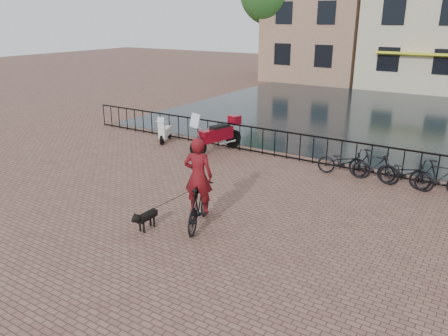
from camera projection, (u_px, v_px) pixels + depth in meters
The scene contains 12 objects.
ground at pixel (148, 259), 9.35m from camera, with size 100.00×100.00×0.00m, color brown.
canal_water at pixel (370, 115), 23.09m from camera, with size 20.00×20.00×0.00m, color black.
railing at pixel (300, 148), 15.54m from camera, with size 20.00×0.05×1.02m.
canal_house_mid at pixel (436, 2), 30.98m from camera, with size 8.00×9.50×11.80m.
cyclist at pixel (199, 188), 10.52m from camera, with size 1.19×2.01×2.66m.
dog at pixel (147, 219), 10.60m from camera, with size 0.27×0.81×0.55m.
motorcycle at pixel (216, 131), 16.50m from camera, with size 1.13×2.41×1.68m.
scooter at pixel (165, 128), 18.01m from camera, with size 0.83×1.31×1.18m.
parked_bike_0 at pixel (344, 162), 14.16m from camera, with size 0.60×1.72×0.90m, color black.
parked_bike_1 at pixel (374, 166), 13.66m from camera, with size 0.47×1.66×1.00m, color black.
parked_bike_2 at pixel (405, 173), 13.19m from camera, with size 0.60×1.72×0.90m, color black.
parked_bike_3 at pixel (440, 177), 12.68m from camera, with size 0.47×1.66×1.00m, color black.
Camera 1 is at (5.81, -6.00, 4.92)m, focal length 35.00 mm.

